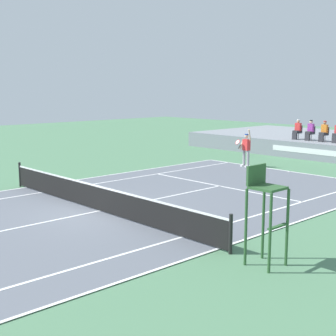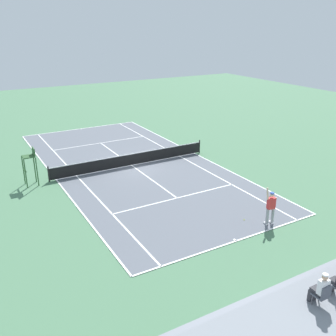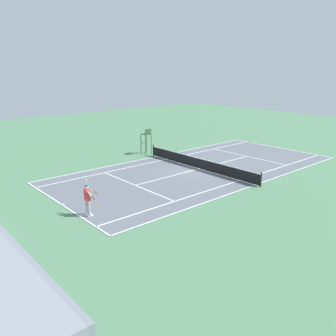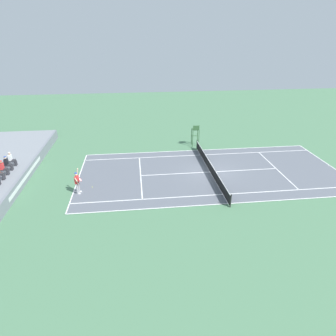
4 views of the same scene
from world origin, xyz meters
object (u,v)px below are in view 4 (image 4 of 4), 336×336
Objects in this scene: spectator_seated_4 at (7,164)px; tennis_player at (77,182)px; spectator_seated_5 at (12,159)px; umpire_chair at (195,133)px; tennis_ball at (92,187)px; spectator_seated_3 at (3,168)px.

spectator_seated_4 is 0.61× the size of tennis_player.
umpire_chair is (5.68, -17.58, -0.08)m from spectator_seated_5.
umpire_chair is at bearing -50.46° from tennis_ball.
tennis_ball is at bearing -99.20° from spectator_seated_3.
spectator_seated_3 is 6.49m from tennis_player.
spectator_seated_3 is 19.11m from umpire_chair.
spectator_seated_4 is 0.52× the size of umpire_chair.
umpire_chair is (7.50, -17.58, -0.08)m from spectator_seated_3.
spectator_seated_4 is 18.60× the size of tennis_ball.
spectator_seated_5 is 18.60× the size of tennis_ball.
spectator_seated_4 is 7.56m from tennis_ball.
spectator_seated_4 is at bearing 110.61° from umpire_chair.
spectator_seated_3 is 0.61× the size of tennis_player.
spectator_seated_3 is at bearing 180.00° from spectator_seated_4.
spectator_seated_5 is at bearing 67.30° from tennis_ball.
tennis_ball is 0.03× the size of umpire_chair.
tennis_player is at bearing 129.72° from umpire_chair.
spectator_seated_4 is 6.82m from tennis_player.
umpire_chair reaches higher than spectator_seated_5.
umpire_chair reaches higher than spectator_seated_3.
tennis_player is (-2.89, -6.14, -0.64)m from spectator_seated_4.
spectator_seated_5 is 0.61× the size of tennis_player.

